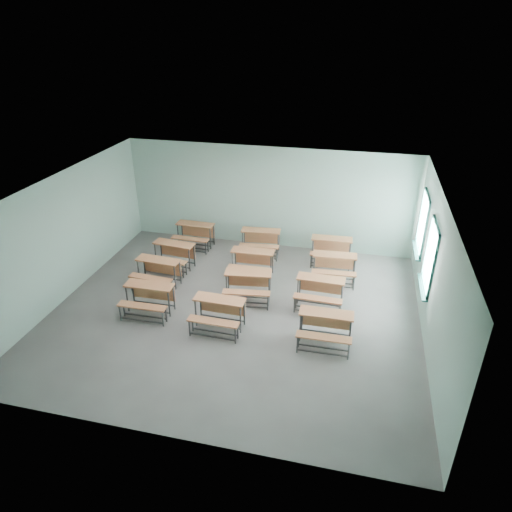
% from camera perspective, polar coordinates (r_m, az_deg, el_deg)
% --- Properties ---
extents(room, '(9.04, 8.04, 3.24)m').
position_cam_1_polar(room, '(10.74, -2.35, 0.14)').
color(room, slate).
rests_on(room, ground).
extents(desk_unit_r0c0, '(1.22, 0.83, 0.75)m').
position_cam_1_polar(desk_unit_r0c0, '(11.54, -13.33, -4.81)').
color(desk_unit_r0c0, '#AB643D').
rests_on(desk_unit_r0c0, ground).
extents(desk_unit_r0c1, '(1.23, 0.84, 0.75)m').
position_cam_1_polar(desk_unit_r0c1, '(10.74, -4.73, -6.74)').
color(desk_unit_r0c1, '#AB643D').
rests_on(desk_unit_r0c1, ground).
extents(desk_unit_r0c2, '(1.21, 0.82, 0.75)m').
position_cam_1_polar(desk_unit_r0c2, '(10.35, 8.68, -8.46)').
color(desk_unit_r0c2, '#AB643D').
rests_on(desk_unit_r0c2, ground).
extents(desk_unit_r1c0, '(1.26, 0.89, 0.75)m').
position_cam_1_polar(desk_unit_r1c0, '(12.66, -12.28, -1.62)').
color(desk_unit_r1c0, '#AB643D').
rests_on(desk_unit_r1c0, ground).
extents(desk_unit_r1c1, '(1.30, 0.96, 0.75)m').
position_cam_1_polar(desk_unit_r1c1, '(11.76, -1.02, -3.34)').
color(desk_unit_r1c1, '#AB643D').
rests_on(desk_unit_r1c1, ground).
extents(desk_unit_r1c2, '(1.23, 0.85, 0.75)m').
position_cam_1_polar(desk_unit_r1c2, '(11.62, 8.00, -4.05)').
color(desk_unit_r1c2, '#AB643D').
rests_on(desk_unit_r1c2, ground).
extents(desk_unit_r2c0, '(1.28, 0.93, 0.75)m').
position_cam_1_polar(desk_unit_r2c0, '(13.48, -10.36, 0.47)').
color(desk_unit_r2c0, '#AB643D').
rests_on(desk_unit_r2c0, ground).
extents(desk_unit_r2c1, '(1.22, 0.84, 0.75)m').
position_cam_1_polar(desk_unit_r2c1, '(12.84, -0.50, -0.49)').
color(desk_unit_r2c1, '#AB643D').
rests_on(desk_unit_r2c1, ground).
extents(desk_unit_r2c2, '(1.25, 0.88, 0.75)m').
position_cam_1_polar(desk_unit_r2c2, '(12.81, 9.76, -1.00)').
color(desk_unit_r2c2, '#AB643D').
rests_on(desk_unit_r2c2, ground).
extents(desk_unit_r3c0, '(1.23, 0.85, 0.75)m').
position_cam_1_polar(desk_unit_r3c0, '(14.68, -7.71, 3.00)').
color(desk_unit_r3c0, '#AB643D').
rests_on(desk_unit_r3c0, ground).
extents(desk_unit_r3c1, '(1.27, 0.92, 0.75)m').
position_cam_1_polar(desk_unit_r3c1, '(14.10, 0.56, 2.19)').
color(desk_unit_r3c1, '#AB643D').
rests_on(desk_unit_r3c1, ground).
extents(desk_unit_r3c2, '(1.24, 0.86, 0.75)m').
position_cam_1_polar(desk_unit_r3c2, '(13.75, 9.39, 1.11)').
color(desk_unit_r3c2, '#AB643D').
rests_on(desk_unit_r3c2, ground).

